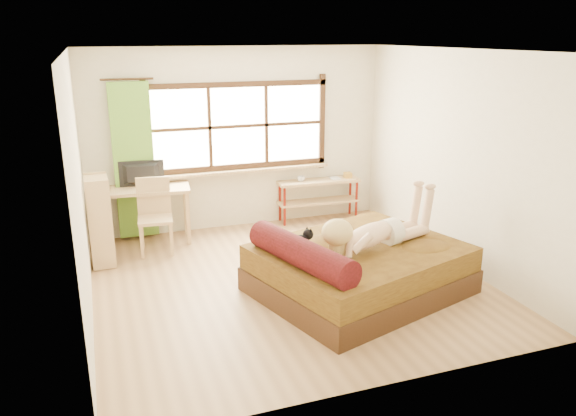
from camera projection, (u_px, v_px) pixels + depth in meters
name	position (u px, v px, depth m)	size (l,w,h in m)	color
floor	(288.00, 281.00, 6.79)	(4.50, 4.50, 0.00)	#9E754C
ceiling	(288.00, 50.00, 5.98)	(4.50, 4.50, 0.00)	white
wall_back	(238.00, 139.00, 8.41)	(4.50, 4.50, 0.00)	silver
wall_front	(385.00, 238.00, 4.36)	(4.50, 4.50, 0.00)	silver
wall_left	(79.00, 191.00, 5.67)	(4.50, 4.50, 0.00)	silver
wall_right	(456.00, 159.00, 7.10)	(4.50, 4.50, 0.00)	silver
window	(239.00, 129.00, 8.34)	(2.80, 0.16, 1.46)	#FFEDBF
curtain	(134.00, 161.00, 7.87)	(0.55, 0.10, 2.20)	#4D9227
bed	(356.00, 268.00, 6.42)	(2.64, 2.35, 0.84)	black
woman	(376.00, 219.00, 6.28)	(1.55, 0.44, 0.66)	#E2B592
kitten	(298.00, 240.00, 6.20)	(0.33, 0.13, 0.27)	black
desk	(143.00, 195.00, 7.87)	(1.34, 0.72, 0.81)	tan
monitor	(141.00, 174.00, 7.83)	(0.63, 0.08, 0.37)	black
chair	(155.00, 211.00, 7.62)	(0.50, 0.50, 1.01)	tan
pipe_shelf	(319.00, 191.00, 8.91)	(1.33, 0.39, 0.74)	tan
cup	(301.00, 179.00, 8.74)	(0.11, 0.11, 0.09)	gray
book	(330.00, 178.00, 8.91)	(0.15, 0.20, 0.02)	gray
bookshelf	(100.00, 220.00, 7.16)	(0.29, 0.51, 1.15)	tan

